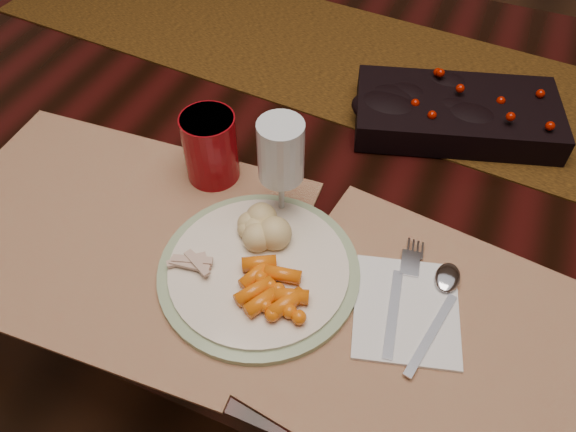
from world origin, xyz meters
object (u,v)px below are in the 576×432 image
at_px(centerpiece, 458,110).
at_px(dinner_plate, 259,270).
at_px(mashed_potatoes, 262,224).
at_px(red_cup, 211,147).
at_px(dining_table, 342,264).
at_px(placemat_main, 467,359).
at_px(turkey_shreds, 188,263).
at_px(baby_carrots, 266,294).
at_px(napkin, 406,310).
at_px(wine_glass, 281,174).

bearing_deg(centerpiece, dinner_plate, -113.28).
distance_m(mashed_potatoes, red_cup, 0.15).
relative_size(dining_table, placemat_main, 3.75).
bearing_deg(placemat_main, turkey_shreds, -168.82).
bearing_deg(dining_table, centerpiece, 26.34).
distance_m(centerpiece, mashed_potatoes, 0.39).
bearing_deg(baby_carrots, dinner_plate, 125.50).
distance_m(dining_table, centerpiece, 0.44).
bearing_deg(turkey_shreds, napkin, 11.37).
height_order(dining_table, dinner_plate, dinner_plate).
bearing_deg(napkin, wine_glass, 141.88).
bearing_deg(placemat_main, dining_table, 133.62).
relative_size(centerpiece, baby_carrots, 2.75).
relative_size(centerpiece, mashed_potatoes, 4.14).
xyz_separation_m(turkey_shreds, wine_glass, (0.07, 0.14, 0.06)).
relative_size(dinner_plate, baby_carrots, 2.25).
relative_size(red_cup, wine_glass, 0.64).
distance_m(placemat_main, mashed_potatoes, 0.30).
distance_m(baby_carrots, mashed_potatoes, 0.10).
xyz_separation_m(centerpiece, baby_carrots, (-0.14, -0.43, -0.01)).
bearing_deg(turkey_shreds, centerpiece, 59.60).
xyz_separation_m(placemat_main, mashed_potatoes, (-0.29, 0.06, 0.04)).
bearing_deg(red_cup, dinner_plate, -44.80).
height_order(dinner_plate, turkey_shreds, turkey_shreds).
xyz_separation_m(mashed_potatoes, napkin, (0.21, -0.03, -0.03)).
distance_m(dinner_plate, wine_glass, 0.13).
distance_m(mashed_potatoes, wine_glass, 0.07).
relative_size(dinner_plate, turkey_shreds, 3.93).
relative_size(placemat_main, dinner_plate, 1.85).
bearing_deg(mashed_potatoes, centerpiece, 61.50).
bearing_deg(baby_carrots, placemat_main, 6.03).
distance_m(dining_table, wine_glass, 0.51).
distance_m(centerpiece, baby_carrots, 0.45).
bearing_deg(red_cup, wine_glass, -14.41).
height_order(dining_table, wine_glass, wine_glass).
height_order(turkey_shreds, red_cup, red_cup).
distance_m(mashed_potatoes, napkin, 0.21).
distance_m(turkey_shreds, red_cup, 0.18).
height_order(baby_carrots, red_cup, red_cup).
distance_m(dinner_plate, napkin, 0.19).
bearing_deg(baby_carrots, centerpiece, 71.98).
bearing_deg(turkey_shreds, baby_carrots, -2.54).
relative_size(napkin, wine_glass, 0.89).
xyz_separation_m(baby_carrots, napkin, (0.16, 0.06, -0.02)).
distance_m(centerpiece, napkin, 0.37).
height_order(dinner_plate, mashed_potatoes, mashed_potatoes).
distance_m(centerpiece, red_cup, 0.40).
relative_size(dinner_plate, red_cup, 2.43).
bearing_deg(dining_table, red_cup, -132.30).
xyz_separation_m(dinner_plate, red_cup, (-0.14, 0.14, 0.05)).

